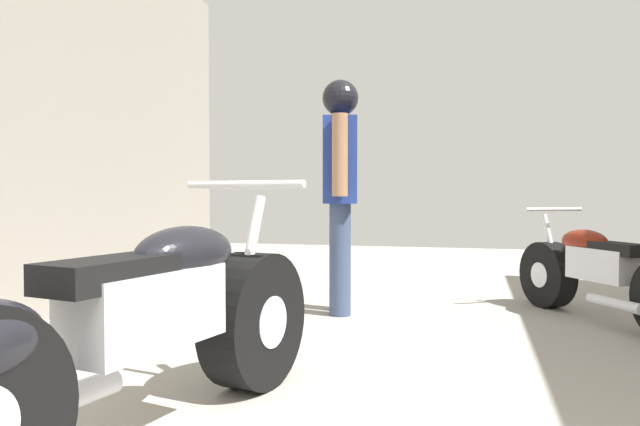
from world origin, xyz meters
name	(u,v)px	position (x,y,z in m)	size (l,w,h in m)	color
ground_plane	(423,370)	(0.00, 3.07, 0.00)	(14.75, 14.75, 0.00)	#9E998E
motorcycle_maroon_cruiser	(138,336)	(-0.91, 1.84, 0.41)	(0.74, 2.09, 0.98)	black
motorcycle_black_naked	(606,275)	(1.16, 4.54, 0.34)	(1.02, 1.58, 0.81)	black
mechanic_in_blue	(340,174)	(-0.75, 4.46, 1.07)	(0.34, 0.71, 1.79)	#384766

